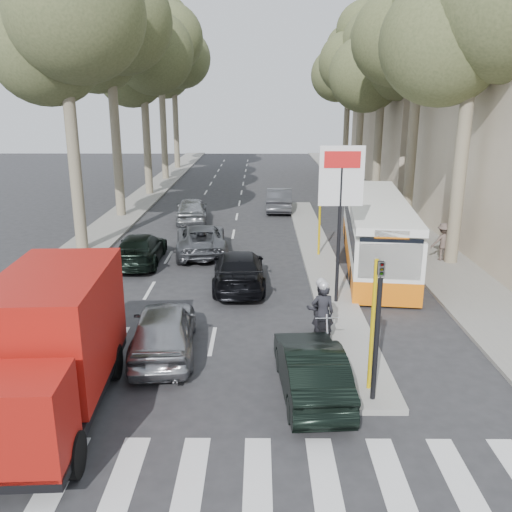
{
  "coord_description": "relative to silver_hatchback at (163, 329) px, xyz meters",
  "views": [
    {
      "loc": [
        0.53,
        -13.04,
        7.09
      ],
      "look_at": [
        0.4,
        5.76,
        1.6
      ],
      "focal_mm": 38.0,
      "sensor_mm": 36.0,
      "label": 1
    }
  ],
  "objects": [
    {
      "name": "tree_l_b",
      "position": [
        -5.76,
        18.93,
        10.32
      ],
      "size": [
        7.4,
        7.2,
        14.88
      ],
      "color": "#6B604C",
      "rests_on": "ground"
    },
    {
      "name": "queue_car_b",
      "position": [
        1.92,
        5.82,
        -0.04
      ],
      "size": [
        2.2,
        4.96,
        1.42
      ],
      "primitive_type": "imported",
      "rotation": [
        0.0,
        0.0,
        3.19
      ],
      "color": "black",
      "rests_on": "ground"
    },
    {
      "name": "tree_l_e",
      "position": [
        -5.76,
        42.93,
        9.98
      ],
      "size": [
        7.4,
        7.2,
        14.49
      ],
      "color": "#6B604C",
      "rests_on": "ground"
    },
    {
      "name": "queue_car_e",
      "position": [
        -2.55,
        8.86,
        -0.08
      ],
      "size": [
        1.98,
        4.66,
        1.34
      ],
      "primitive_type": "imported",
      "rotation": [
        0.0,
        0.0,
        3.16
      ],
      "color": "black",
      "rests_on": "ground"
    },
    {
      "name": "pedestrian_far",
      "position": [
        10.91,
        9.09,
        0.22
      ],
      "size": [
        1.14,
        0.62,
        1.69
      ],
      "primitive_type": "imported",
      "rotation": [
        0.0,
        0.0,
        3.27
      ],
      "color": "brown",
      "rests_on": "sidewalk_right"
    },
    {
      "name": "tree_r_c",
      "position": [
        11.24,
        24.93,
        8.94
      ],
      "size": [
        7.4,
        7.2,
        13.32
      ],
      "color": "#6B604C",
      "rests_on": "ground"
    },
    {
      "name": "silver_hatchback",
      "position": [
        0.0,
        0.0,
        0.0
      ],
      "size": [
        2.16,
        4.54,
        1.5
      ],
      "primitive_type": "imported",
      "rotation": [
        0.0,
        0.0,
        3.23
      ],
      "color": "#989A9F",
      "rests_on": "ground"
    },
    {
      "name": "ground",
      "position": [
        2.21,
        -1.18,
        -0.75
      ],
      "size": [
        120.0,
        120.0,
        0.0
      ],
      "primitive_type": "plane",
      "color": "#28282B",
      "rests_on": "ground"
    },
    {
      "name": "tree_r_e",
      "position": [
        11.44,
        40.93,
        9.63
      ],
      "size": [
        7.4,
        7.2,
        14.1
      ],
      "color": "#6B604C",
      "rests_on": "ground"
    },
    {
      "name": "sidewalk_right",
      "position": [
        10.81,
        23.82,
        -0.69
      ],
      "size": [
        3.2,
        70.0,
        0.12
      ],
      "primitive_type": "cube",
      "color": "gray",
      "rests_on": "ground"
    },
    {
      "name": "motorcycle",
      "position": [
        4.6,
        0.88,
        0.16
      ],
      "size": [
        0.87,
        2.37,
        2.01
      ],
      "rotation": [
        0.0,
        0.0,
        0.06
      ],
      "color": "black",
      "rests_on": "ground"
    },
    {
      "name": "queue_car_c",
      "position": [
        -1.29,
        17.23,
        -0.0
      ],
      "size": [
        2.18,
        4.54,
        1.5
      ],
      "primitive_type": "imported",
      "rotation": [
        0.0,
        0.0,
        3.24
      ],
      "color": "#94979B",
      "rests_on": "ground"
    },
    {
      "name": "traffic_island",
      "position": [
        5.46,
        9.82,
        -0.67
      ],
      "size": [
        1.5,
        26.0,
        0.16
      ],
      "primitive_type": "cube",
      "color": "gray",
      "rests_on": "ground"
    },
    {
      "name": "city_bus",
      "position": [
        7.85,
        8.93,
        0.79
      ],
      "size": [
        3.7,
        11.27,
        2.91
      ],
      "rotation": [
        0.0,
        0.0,
        -0.12
      ],
      "color": "orange",
      "rests_on": "ground"
    },
    {
      "name": "pedestrian_near",
      "position": [
        9.41,
        8.33,
        0.26
      ],
      "size": [
        0.96,
        1.16,
        1.78
      ],
      "primitive_type": "imported",
      "rotation": [
        0.0,
        0.0,
        2.09
      ],
      "color": "#43354F",
      "rests_on": "sidewalk_right"
    },
    {
      "name": "median_left",
      "position": [
        -5.79,
        26.82,
        -0.69
      ],
      "size": [
        2.4,
        64.0,
        0.12
      ],
      "primitive_type": "cube",
      "color": "gray",
      "rests_on": "ground"
    },
    {
      "name": "tree_l_c",
      "position": [
        -5.56,
        26.93,
        9.29
      ],
      "size": [
        7.4,
        7.2,
        13.71
      ],
      "color": "#6B604C",
      "rests_on": "ground"
    },
    {
      "name": "queue_car_a",
      "position": [
        -0.02,
        10.51,
        -0.06
      ],
      "size": [
        2.89,
        5.22,
        1.38
      ],
      "primitive_type": "imported",
      "rotation": [
        0.0,
        0.0,
        3.27
      ],
      "color": "#54565C",
      "rests_on": "ground"
    },
    {
      "name": "tree_l_a",
      "position": [
        -5.66,
        10.93,
        9.63
      ],
      "size": [
        7.4,
        7.2,
        14.1
      ],
      "color": "#6B604C",
      "rests_on": "ground"
    },
    {
      "name": "building_far",
      "position": [
        17.71,
        32.82,
        7.25
      ],
      "size": [
        11.0,
        20.0,
        16.0
      ],
      "primitive_type": "cube",
      "color": "#B7A88E",
      "rests_on": "ground"
    },
    {
      "name": "dark_hatchback",
      "position": [
        4.01,
        -2.18,
        -0.07
      ],
      "size": [
        1.76,
        4.25,
        1.37
      ],
      "primitive_type": "imported",
      "rotation": [
        0.0,
        0.0,
        3.22
      ],
      "color": "black",
      "rests_on": "ground"
    },
    {
      "name": "billboard",
      "position": [
        5.46,
        3.82,
        2.95
      ],
      "size": [
        1.5,
        12.1,
        5.6
      ],
      "color": "yellow",
      "rests_on": "ground"
    },
    {
      "name": "tree_r_a",
      "position": [
        11.34,
        8.93,
        9.63
      ],
      "size": [
        7.4,
        7.2,
        14.1
      ],
      "color": "#6B604C",
      "rests_on": "ground"
    },
    {
      "name": "tree_r_d",
      "position": [
        11.34,
        32.93,
        10.32
      ],
      "size": [
        7.4,
        7.2,
        14.88
      ],
      "color": "#6B604C",
      "rests_on": "ground"
    },
    {
      "name": "traffic_light_island",
      "position": [
        5.46,
        -2.68,
        1.74
      ],
      "size": [
        0.16,
        0.41,
        3.6
      ],
      "color": "black",
      "rests_on": "ground"
    },
    {
      "name": "tree_l_d",
      "position": [
        -5.66,
        34.93,
        11.01
      ],
      "size": [
        7.4,
        7.2,
        15.66
      ],
      "color": "#6B604C",
      "rests_on": "ground"
    },
    {
      "name": "red_truck",
      "position": [
        -2.0,
        -3.11,
        0.97
      ],
      "size": [
        2.63,
        6.21,
        3.25
      ],
      "rotation": [
        0.0,
        0.0,
        0.05
      ],
      "color": "black",
      "rests_on": "ground"
    },
    {
      "name": "tree_r_b",
      "position": [
        11.44,
        16.93,
        10.67
      ],
      "size": [
        7.4,
        7.2,
        15.27
      ],
      "color": "#6B604C",
      "rests_on": "ground"
    },
    {
      "name": "queue_car_d",
      "position": [
        4.01,
        20.72,
        0.0
      ],
      "size": [
        1.76,
        4.6,
        1.5
      ],
      "primitive_type": "imported",
      "rotation": [
        0.0,
        0.0,
        3.1
      ],
      "color": "#4B4D53",
      "rests_on": "ground"
    }
  ]
}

